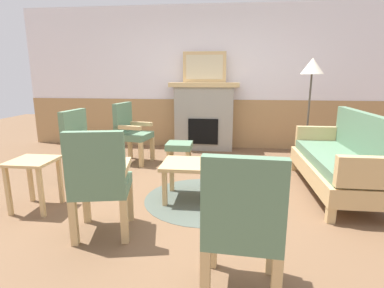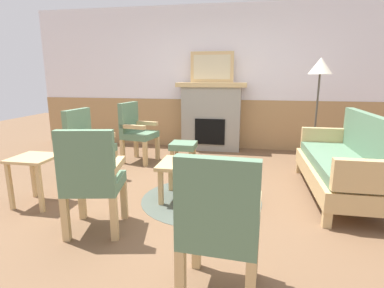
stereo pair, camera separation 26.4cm
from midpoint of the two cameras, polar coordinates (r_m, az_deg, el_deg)
The scene contains 15 objects.
ground_plane at distance 3.72m, azimuth -2.69°, elevation -9.51°, with size 14.00×14.00×0.00m, color brown.
wall_back at distance 6.02m, azimuth 1.24°, elevation 11.87°, with size 7.20×0.14×2.70m.
fireplace at distance 5.82m, azimuth 0.98°, elevation 5.34°, with size 1.30×0.44×1.28m.
framed_picture at distance 5.77m, azimuth 1.01°, elevation 14.30°, with size 0.80×0.04×0.56m.
couch at distance 4.03m, azimuth 24.57°, elevation -2.97°, with size 0.70×1.80×0.98m.
coffee_table at distance 3.45m, azimuth 0.17°, elevation -4.50°, with size 0.96×0.56×0.44m.
round_rug at distance 3.58m, azimuth 0.16°, elevation -10.34°, with size 1.39×1.39×0.01m, color #4C564C.
book_on_table at distance 3.43m, azimuth 2.81°, elevation -3.38°, with size 0.20×0.15×0.03m, color #33663D.
footstool at distance 4.85m, azimuth -3.97°, elevation -0.64°, with size 0.40×0.40×0.36m.
armchair_near_fireplace at distance 4.21m, azimuth -21.43°, elevation -0.06°, with size 0.53×0.53×0.98m.
armchair_by_window_left at distance 5.05m, azimuth -13.02°, elevation 2.54°, with size 0.56×0.56×0.98m.
armchair_front_left at distance 1.93m, azimuth 5.54°, elevation -14.22°, with size 0.51×0.51×0.98m.
armchair_front_center at distance 2.79m, azimuth -19.61°, elevation -6.22°, with size 0.57×0.57×0.98m.
side_table at distance 3.67m, azimuth -29.59°, elevation -4.34°, with size 0.44×0.44×0.55m.
floor_lamp_by_couch at distance 5.21m, azimuth 20.32°, elevation 12.48°, with size 0.36×0.36×1.68m.
Camera 1 is at (0.44, -3.41, 1.41)m, focal length 28.27 mm.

